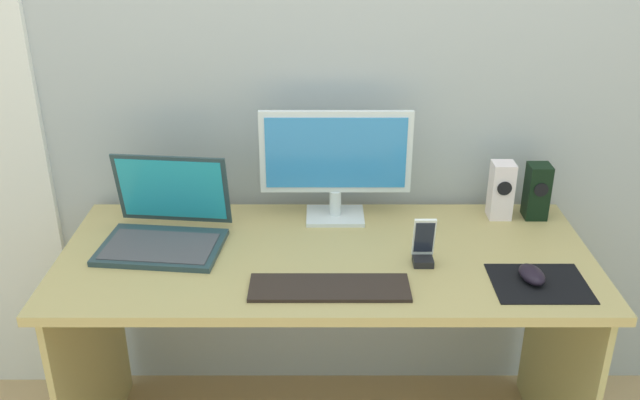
% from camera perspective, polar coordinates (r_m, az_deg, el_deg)
% --- Properties ---
extents(wall_back, '(6.00, 0.04, 2.50)m').
position_cam_1_polar(wall_back, '(2.16, 0.37, 12.90)').
color(wall_back, '#A9B0B4').
rests_on(wall_back, ground_plane).
extents(desk, '(1.51, 0.65, 0.73)m').
position_cam_1_polar(desk, '(2.07, 0.40, -7.80)').
color(desk, tan).
rests_on(desk, ground_plane).
extents(monitor, '(0.46, 0.14, 0.35)m').
position_cam_1_polar(monitor, '(2.12, 1.21, 3.22)').
color(monitor, silver).
rests_on(monitor, desk).
extents(speaker_right, '(0.07, 0.07, 0.18)m').
position_cam_1_polar(speaker_right, '(2.27, 17.23, 0.70)').
color(speaker_right, black).
rests_on(speaker_right, desk).
extents(speaker_near_monitor, '(0.07, 0.07, 0.18)m').
position_cam_1_polar(speaker_near_monitor, '(2.23, 14.50, 0.79)').
color(speaker_near_monitor, white).
rests_on(speaker_near_monitor, desk).
extents(laptop, '(0.37, 0.32, 0.24)m').
position_cam_1_polar(laptop, '(2.08, -12.63, -2.18)').
color(laptop, '#293E43').
rests_on(laptop, desk).
extents(keyboard_external, '(0.42, 0.13, 0.01)m').
position_cam_1_polar(keyboard_external, '(1.83, 0.70, -7.18)').
color(keyboard_external, black).
rests_on(keyboard_external, desk).
extents(mousepad, '(0.25, 0.20, 0.00)m').
position_cam_1_polar(mousepad, '(1.94, 17.41, -6.50)').
color(mousepad, black).
rests_on(mousepad, desk).
extents(mouse, '(0.07, 0.11, 0.04)m').
position_cam_1_polar(mouse, '(1.93, 16.85, -5.83)').
color(mouse, black).
rests_on(mouse, mousepad).
extents(phone_in_dock, '(0.06, 0.06, 0.14)m').
position_cam_1_polar(phone_in_dock, '(1.94, 8.38, -3.88)').
color(phone_in_dock, black).
rests_on(phone_in_dock, desk).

